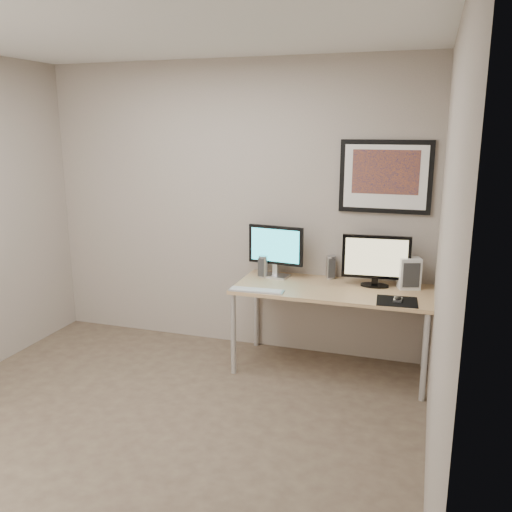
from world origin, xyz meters
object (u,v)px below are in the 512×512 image
at_px(keyboard, 256,290).
at_px(fan_unit, 409,273).
at_px(desk, 332,295).
at_px(monitor_tv, 376,260).
at_px(framed_art, 385,177).
at_px(speaker_right, 331,267).
at_px(speaker_left, 263,266).
at_px(monitor_large, 276,249).

xyz_separation_m(keyboard, fan_unit, (1.16, 0.46, 0.12)).
bearing_deg(desk, monitor_tv, 23.65).
xyz_separation_m(desk, keyboard, (-0.57, -0.28, 0.07)).
relative_size(framed_art, speaker_right, 3.75).
height_order(framed_art, keyboard, framed_art).
bearing_deg(framed_art, desk, -136.54).
relative_size(speaker_left, speaker_right, 0.97).
bearing_deg(speaker_left, speaker_right, 26.41).
relative_size(desk, framed_art, 2.13).
height_order(desk, monitor_large, monitor_large).
xyz_separation_m(speaker_right, fan_unit, (0.66, -0.10, 0.03)).
height_order(speaker_left, keyboard, speaker_left).
distance_m(desk, speaker_right, 0.33).
relative_size(monitor_large, keyboard, 1.13).
distance_m(desk, speaker_left, 0.67).
xyz_separation_m(desk, monitor_large, (-0.54, 0.18, 0.32)).
relative_size(monitor_tv, keyboard, 1.25).
xyz_separation_m(speaker_left, keyboard, (0.07, -0.42, -0.09)).
relative_size(desk, speaker_left, 8.26).
relative_size(speaker_right, fan_unit, 0.78).
height_order(monitor_large, keyboard, monitor_large).
distance_m(speaker_right, fan_unit, 0.67).
xyz_separation_m(desk, fan_unit, (0.60, 0.18, 0.19)).
relative_size(speaker_left, fan_unit, 0.75).
bearing_deg(framed_art, speaker_right, -172.94).
bearing_deg(keyboard, monitor_large, 83.64).
xyz_separation_m(framed_art, monitor_large, (-0.89, -0.15, -0.64)).
distance_m(framed_art, speaker_right, 0.90).
height_order(framed_art, speaker_left, framed_art).
bearing_deg(speaker_left, fan_unit, 14.06).
height_order(desk, fan_unit, fan_unit).
bearing_deg(monitor_tv, framed_art, 77.86).
xyz_separation_m(monitor_large, keyboard, (-0.03, -0.46, -0.25)).
xyz_separation_m(framed_art, speaker_left, (-0.99, -0.20, -0.79)).
height_order(speaker_left, fan_unit, fan_unit).
relative_size(monitor_large, speaker_left, 2.59).
distance_m(monitor_tv, keyboard, 1.01).
bearing_deg(fan_unit, speaker_left, 164.18).
bearing_deg(desk, framed_art, 43.46).
relative_size(monitor_large, fan_unit, 1.94).
bearing_deg(speaker_right, desk, -99.30).
relative_size(desk, monitor_large, 3.19).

